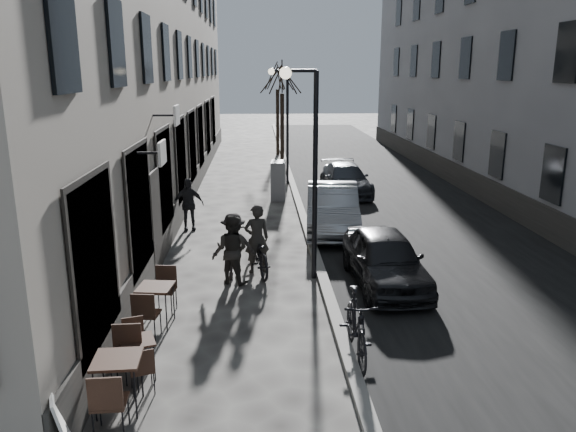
{
  "coord_description": "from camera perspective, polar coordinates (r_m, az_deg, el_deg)",
  "views": [
    {
      "loc": [
        -1.37,
        -7.07,
        5.02
      ],
      "look_at": [
        -0.69,
        5.24,
        1.8
      ],
      "focal_mm": 35.0,
      "sensor_mm": 36.0,
      "label": 1
    }
  ],
  "objects": [
    {
      "name": "bicycle",
      "position": [
        14.31,
        -3.18,
        -3.63
      ],
      "size": [
        1.17,
        2.17,
        1.08
      ],
      "primitive_type": "imported",
      "rotation": [
        0.0,
        0.0,
        3.37
      ],
      "color": "black",
      "rests_on": "ground"
    },
    {
      "name": "kerb",
      "position": [
        23.65,
        0.7,
        2.52
      ],
      "size": [
        0.25,
        60.0,
        0.12
      ],
      "primitive_type": "cube",
      "color": "gray",
      "rests_on": "ground"
    },
    {
      "name": "car_mid",
      "position": [
        17.91,
        4.52,
        0.78
      ],
      "size": [
        2.02,
        4.66,
        1.49
      ],
      "primitive_type": "imported",
      "rotation": [
        0.0,
        0.0,
        -0.1
      ],
      "color": "gray",
      "rests_on": "ground"
    },
    {
      "name": "road",
      "position": [
        24.18,
        9.36,
        2.45
      ],
      "size": [
        7.3,
        60.0,
        0.0
      ],
      "primitive_type": "cube",
      "color": "black",
      "rests_on": "ground"
    },
    {
      "name": "ground",
      "position": [
        8.78,
        6.83,
        -20.35
      ],
      "size": [
        120.0,
        120.0,
        0.0
      ],
      "primitive_type": "plane",
      "color": "#322F2D",
      "rests_on": "ground"
    },
    {
      "name": "bistro_set_c",
      "position": [
        11.75,
        -13.26,
        -8.4
      ],
      "size": [
        0.75,
        1.69,
        0.97
      ],
      "rotation": [
        0.0,
        0.0,
        -0.12
      ],
      "color": "black",
      "rests_on": "ground"
    },
    {
      "name": "tree_near",
      "position": [
        28.1,
        -0.61,
        13.9
      ],
      "size": [
        2.4,
        2.4,
        5.7
      ],
      "color": "black",
      "rests_on": "ground"
    },
    {
      "name": "cyclist_rider",
      "position": [
        14.2,
        -3.2,
        -2.31
      ],
      "size": [
        0.73,
        0.56,
        1.77
      ],
      "primitive_type": "imported",
      "rotation": [
        0.0,
        0.0,
        3.37
      ],
      "color": "black",
      "rests_on": "ground"
    },
    {
      "name": "utility_cabinet",
      "position": [
        22.4,
        -0.99,
        3.66
      ],
      "size": [
        0.65,
        1.06,
        1.52
      ],
      "primitive_type": "cube",
      "rotation": [
        0.0,
        0.0,
        -0.09
      ],
      "color": "slate",
      "rests_on": "ground"
    },
    {
      "name": "pedestrian_far",
      "position": [
        18.25,
        -10.11,
        1.17
      ],
      "size": [
        1.05,
        0.58,
        1.69
      ],
      "primitive_type": "imported",
      "rotation": [
        0.0,
        0.0,
        0.17
      ],
      "color": "black",
      "rests_on": "ground"
    },
    {
      "name": "car_near",
      "position": [
        13.6,
        9.83,
        -4.28
      ],
      "size": [
        1.71,
        3.95,
        1.33
      ],
      "primitive_type": "imported",
      "rotation": [
        0.0,
        0.0,
        0.04
      ],
      "color": "black",
      "rests_on": "ground"
    },
    {
      "name": "streetlamp_near",
      "position": [
        13.26,
        2.06,
        6.56
      ],
      "size": [
        0.9,
        0.28,
        5.09
      ],
      "color": "black",
      "rests_on": "ground"
    },
    {
      "name": "moped",
      "position": [
        10.23,
        6.96,
        -11.03
      ],
      "size": [
        0.59,
        2.02,
        1.21
      ],
      "primitive_type": "imported",
      "rotation": [
        0.0,
        0.0,
        -0.01
      ],
      "color": "black",
      "rests_on": "ground"
    },
    {
      "name": "bistro_set_a",
      "position": [
        9.16,
        -16.85,
        -15.48
      ],
      "size": [
        0.72,
        1.72,
        1.01
      ],
      "rotation": [
        0.0,
        0.0,
        0.04
      ],
      "color": "black",
      "rests_on": "ground"
    },
    {
      "name": "tree_far",
      "position": [
        34.1,
        -1.08,
        14.02
      ],
      "size": [
        2.4,
        2.4,
        5.7
      ],
      "color": "black",
      "rests_on": "ground"
    },
    {
      "name": "streetlamp_far",
      "position": [
        25.17,
        -0.45,
        10.39
      ],
      "size": [
        0.9,
        0.28,
        5.09
      ],
      "color": "black",
      "rests_on": "ground"
    },
    {
      "name": "pedestrian_mid",
      "position": [
        13.83,
        -5.55,
        -3.07
      ],
      "size": [
        1.19,
        0.86,
        1.66
      ],
      "primitive_type": "imported",
      "rotation": [
        0.0,
        0.0,
        3.39
      ],
      "color": "#282423",
      "rests_on": "ground"
    },
    {
      "name": "car_far",
      "position": [
        23.5,
        5.87,
        3.74
      ],
      "size": [
        1.89,
        4.28,
        1.22
      ],
      "primitive_type": "imported",
      "rotation": [
        0.0,
        0.0,
        0.04
      ],
      "color": "#35393F",
      "rests_on": "ground"
    },
    {
      "name": "bistro_set_b",
      "position": [
        9.97,
        -14.99,
        -13.42
      ],
      "size": [
        0.77,
        1.4,
        0.8
      ],
      "rotation": [
        0.0,
        0.0,
        0.32
      ],
      "color": "black",
      "rests_on": "ground"
    },
    {
      "name": "pedestrian_near",
      "position": [
        13.55,
        -5.72,
        -3.4
      ],
      "size": [
        1.01,
        0.92,
        1.68
      ],
      "primitive_type": "imported",
      "rotation": [
        0.0,
        0.0,
        2.7
      ],
      "color": "black",
      "rests_on": "ground"
    }
  ]
}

